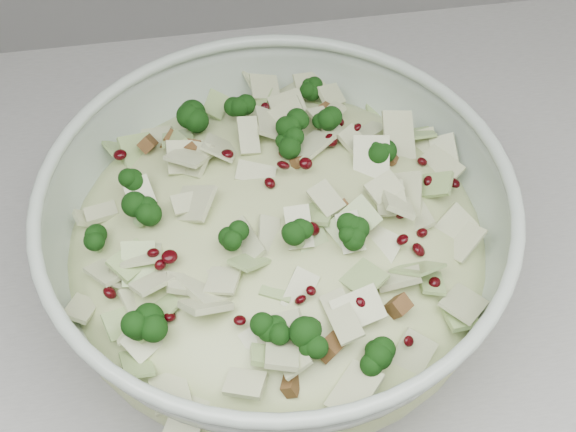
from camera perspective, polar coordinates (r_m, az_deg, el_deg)
The scene contains 2 objects.
mixing_bowl at distance 0.64m, azimuth -0.77°, elevation -2.26°, with size 0.41×0.41×0.15m.
salad at distance 0.62m, azimuth -0.80°, elevation -0.99°, with size 0.44×0.44×0.15m.
Camera 1 is at (0.55, 1.23, 1.50)m, focal length 50.00 mm.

